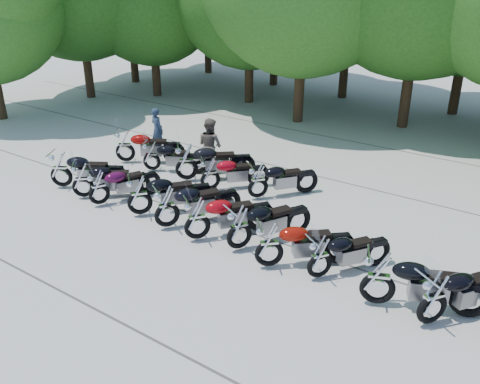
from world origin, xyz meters
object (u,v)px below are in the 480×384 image
Objects in this scene: motorcycle_14 at (186,161)px; rider_0 at (157,130)px; motorcycle_15 at (210,173)px; motorcycle_2 at (98,187)px; motorcycle_1 at (82,179)px; motorcycle_4 at (167,206)px; motorcycle_10 at (434,297)px; motorcycle_5 at (197,217)px; motorcycle_0 at (60,168)px; motorcycle_12 at (125,145)px; motorcycle_7 at (269,243)px; rider_1 at (210,145)px; motorcycle_3 at (139,194)px; motorcycle_8 at (320,256)px; motorcycle_13 at (151,155)px; motorcycle_16 at (258,180)px; motorcycle_9 at (379,277)px; motorcycle_6 at (239,226)px.

motorcycle_14 is 3.16m from rider_0.
motorcycle_2 is at bearing 95.45° from motorcycle_15.
motorcycle_4 reaches higher than motorcycle_1.
rider_0 is (-11.26, 4.41, 0.17)m from motorcycle_10.
motorcycle_2 is 9.46m from motorcycle_10.
motorcycle_0 is at bearing 34.80° from motorcycle_5.
motorcycle_15 is (1.08, -0.16, -0.11)m from motorcycle_14.
motorcycle_2 is 3.45m from motorcycle_12.
motorcycle_14 reaches higher than motorcycle_7.
motorcycle_15 is 1.66m from rider_1.
motorcycle_12 is at bearing 28.31° from rider_1.
motorcycle_0 is 1.00× the size of motorcycle_3.
motorcycle_0 reaches higher than motorcycle_8.
motorcycle_1 is 0.78m from motorcycle_2.
motorcycle_15 is at bearing 135.41° from rider_1.
motorcycle_5 is 3.10m from motorcycle_15.
motorcycle_2 is 2.98m from motorcycle_14.
motorcycle_0 reaches higher than motorcycle_13.
motorcycle_16 is (5.48, 2.80, -0.06)m from motorcycle_0.
motorcycle_12 is 0.95× the size of motorcycle_14.
motorcycle_0 is 7.73m from motorcycle_7.
motorcycle_5 is (2.18, -0.17, -0.01)m from motorcycle_3.
motorcycle_7 is 2.57m from motorcycle_9.
motorcycle_12 reaches higher than motorcycle_16.
motorcycle_15 is at bearing 14.45° from motorcycle_10.
motorcycle_3 is at bearing 65.07° from motorcycle_9.
motorcycle_8 is 1.00× the size of motorcycle_13.
motorcycle_4 is 0.95× the size of motorcycle_14.
motorcycle_13 is (-8.95, 2.80, -0.11)m from motorcycle_9.
motorcycle_14 is at bearing -74.02° from motorcycle_1.
motorcycle_9 is at bearing -152.40° from motorcycle_14.
rider_0 reaches higher than motorcycle_4.
rider_1 reaches higher than motorcycle_4.
motorcycle_3 is 6.91m from motorcycle_9.
motorcycle_9 reaches higher than motorcycle_10.
motorcycle_4 is 6.89m from motorcycle_10.
motorcycle_3 is 3.32m from motorcycle_6.
motorcycle_6 is 7.18m from motorcycle_12.
motorcycle_6 is 1.08× the size of motorcycle_16.
motorcycle_1 is 3.34m from motorcycle_4.
motorcycle_14 is at bearing 10.11° from motorcycle_8.
motorcycle_10 is 7.91m from motorcycle_15.
motorcycle_8 is 0.89× the size of motorcycle_10.
motorcycle_13 is at bearing 18.47° from motorcycle_10.
motorcycle_5 is (1.07, -0.05, -0.01)m from motorcycle_4.
motorcycle_3 is 2.19m from motorcycle_5.
motorcycle_0 reaches higher than motorcycle_10.
motorcycle_14 is (2.84, -0.04, 0.04)m from motorcycle_12.
motorcycle_10 is (10.23, -0.06, 0.04)m from motorcycle_1.
motorcycle_3 is at bearing 33.81° from motorcycle_8.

